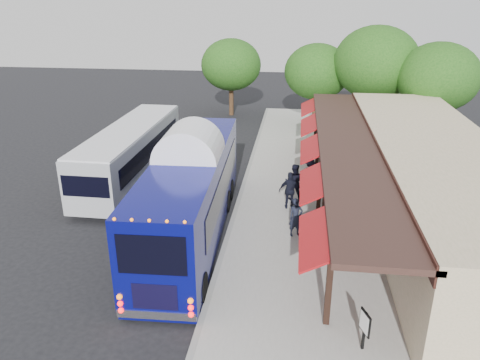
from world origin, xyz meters
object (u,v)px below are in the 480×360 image
at_px(city_bus, 131,151).
at_px(ped_a, 296,217).
at_px(ped_c, 290,190).
at_px(sign_board, 365,324).
at_px(ped_b, 294,182).
at_px(coach_bus, 191,190).
at_px(ped_d, 310,173).

height_order(city_bus, ped_a, city_bus).
bearing_deg(ped_c, sign_board, 99.44).
bearing_deg(ped_b, coach_bus, 45.09).
height_order(coach_bus, ped_b, coach_bus).
bearing_deg(ped_d, coach_bus, 76.63).
xyz_separation_m(ped_b, ped_c, (-0.16, -1.02, -0.01)).
distance_m(ped_a, sign_board, 6.68).
relative_size(ped_a, sign_board, 1.32).
xyz_separation_m(ped_a, ped_c, (-0.29, 2.58, 0.08)).
distance_m(coach_bus, sign_board, 8.80).
bearing_deg(ped_b, sign_board, 104.00).
bearing_deg(coach_bus, sign_board, -46.88).
bearing_deg(city_bus, sign_board, -47.08).
height_order(ped_d, sign_board, ped_d).
xyz_separation_m(ped_b, sign_board, (2.10, -9.98, -0.07)).
bearing_deg(coach_bus, city_bus, 126.52).
bearing_deg(coach_bus, ped_b, 41.05).
height_order(city_bus, sign_board, city_bus).
relative_size(ped_b, ped_d, 1.17).
height_order(city_bus, ped_d, city_bus).
height_order(ped_a, ped_d, ped_a).
bearing_deg(sign_board, coach_bus, 115.22).
xyz_separation_m(city_bus, ped_d, (9.39, -0.31, -0.69)).
relative_size(city_bus, sign_board, 8.89).
height_order(coach_bus, ped_c, coach_bus).
distance_m(ped_a, ped_d, 5.24).
distance_m(city_bus, ped_d, 9.42).
distance_m(ped_a, ped_b, 3.60).
xyz_separation_m(ped_a, sign_board, (1.96, -6.38, 0.02)).
height_order(ped_b, ped_d, ped_b).
bearing_deg(sign_board, ped_c, 84.29).
relative_size(ped_c, sign_board, 1.44).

